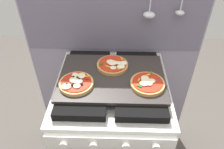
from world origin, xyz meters
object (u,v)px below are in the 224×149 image
Objects in this scene: pizza_right at (147,83)px; pizza_center at (113,65)px; pizza_left at (76,83)px; stove at (112,131)px; baking_tray at (112,77)px.

pizza_center is at bearing 139.70° from pizza_right.
pizza_left is 1.00× the size of pizza_right.
baking_tray is at bearing 90.00° from stove.
pizza_left is 0.35m from pizza_right.
pizza_right is at bearing -20.29° from baking_tray.
pizza_right is (0.17, -0.06, 0.48)m from stove.
stove is at bearing 160.19° from pizza_right.
pizza_right is (0.35, 0.01, 0.00)m from pizza_left.
pizza_center reaches higher than baking_tray.
pizza_left is at bearing -139.15° from pizza_center.
pizza_center is (0.00, 0.08, 0.02)m from baking_tray.
baking_tray is 0.19m from pizza_right.
pizza_left is 0.24m from pizza_center.
pizza_center is at bearing 86.80° from stove.
pizza_left is (-0.17, -0.07, 0.02)m from baking_tray.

